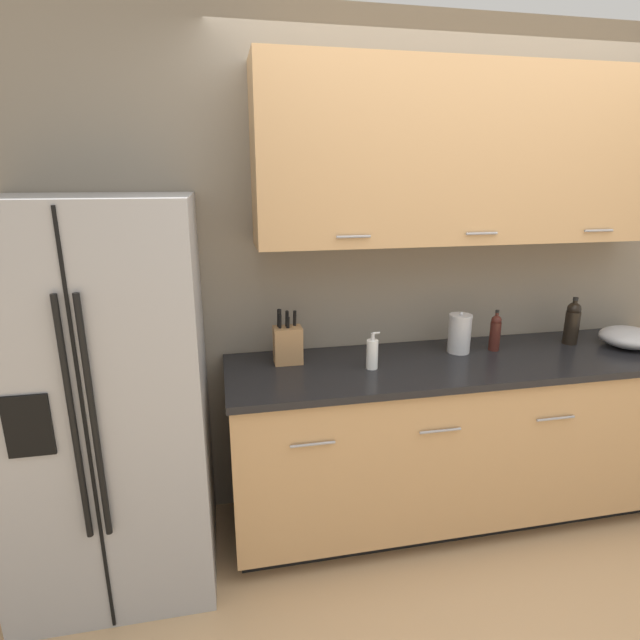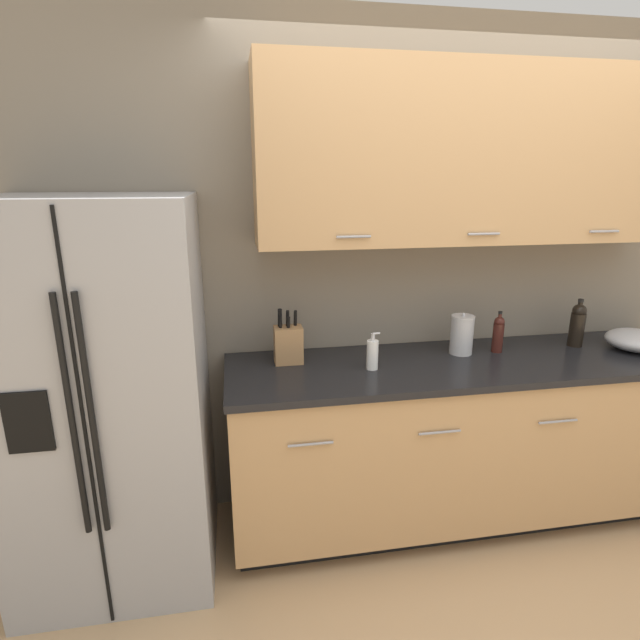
# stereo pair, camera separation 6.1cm
# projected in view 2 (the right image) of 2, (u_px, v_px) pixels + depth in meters

# --- Properties ---
(ground_plane) EXTENTS (14.00, 14.00, 0.00)m
(ground_plane) POSITION_uv_depth(u_px,v_px,m) (529.00, 618.00, 2.14)
(ground_plane) COLOR tan
(wall_back) EXTENTS (10.00, 0.39, 2.60)m
(wall_back) POSITION_uv_depth(u_px,v_px,m) (456.00, 241.00, 2.67)
(wall_back) COLOR gray
(wall_back) RESTS_ON ground_plane
(counter_unit) EXTENTS (2.50, 0.64, 0.92)m
(counter_unit) POSITION_uv_depth(u_px,v_px,m) (465.00, 438.00, 2.68)
(counter_unit) COLOR black
(counter_unit) RESTS_ON ground_plane
(refrigerator) EXTENTS (0.84, 0.76, 1.75)m
(refrigerator) POSITION_uv_depth(u_px,v_px,m) (108.00, 398.00, 2.22)
(refrigerator) COLOR #9E9EA0
(refrigerator) RESTS_ON ground_plane
(knife_block) EXTENTS (0.14, 0.10, 0.28)m
(knife_block) POSITION_uv_depth(u_px,v_px,m) (288.00, 344.00, 2.48)
(knife_block) COLOR #A87A4C
(knife_block) RESTS_ON counter_unit
(wine_bottle) EXTENTS (0.08, 0.08, 0.27)m
(wine_bottle) POSITION_uv_depth(u_px,v_px,m) (577.00, 324.00, 2.72)
(wine_bottle) COLOR black
(wine_bottle) RESTS_ON counter_unit
(soap_dispenser) EXTENTS (0.06, 0.06, 0.19)m
(soap_dispenser) POSITION_uv_depth(u_px,v_px,m) (372.00, 354.00, 2.41)
(soap_dispenser) COLOR white
(soap_dispenser) RESTS_ON counter_unit
(oil_bottle) EXTENTS (0.06, 0.06, 0.22)m
(oil_bottle) POSITION_uv_depth(u_px,v_px,m) (498.00, 333.00, 2.64)
(oil_bottle) COLOR #3D1914
(oil_bottle) RESTS_ON counter_unit
(steel_canister) EXTENTS (0.12, 0.12, 0.22)m
(steel_canister) POSITION_uv_depth(u_px,v_px,m) (462.00, 335.00, 2.61)
(steel_canister) COLOR #B7B7BA
(steel_canister) RESTS_ON counter_unit
(mixing_bowl) EXTENTS (0.29, 0.29, 0.11)m
(mixing_bowl) POSITION_uv_depth(u_px,v_px,m) (635.00, 340.00, 2.68)
(mixing_bowl) COLOR #A3A3A5
(mixing_bowl) RESTS_ON counter_unit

